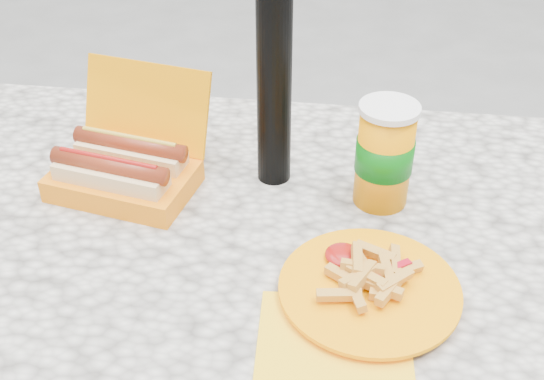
# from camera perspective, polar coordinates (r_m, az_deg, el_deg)

# --- Properties ---
(picnic_table) EXTENTS (1.20, 0.80, 0.75)m
(picnic_table) POSITION_cam_1_polar(r_m,az_deg,el_deg) (1.00, -1.04, -9.22)
(picnic_table) COLOR beige
(picnic_table) RESTS_ON ground
(hotdog_box) EXTENTS (0.23, 0.22, 0.16)m
(hotdog_box) POSITION_cam_1_polar(r_m,az_deg,el_deg) (1.03, -12.23, 1.86)
(hotdog_box) COLOR #FF9400
(hotdog_box) RESTS_ON picnic_table
(fries_plate) EXTENTS (0.24, 0.30, 0.04)m
(fries_plate) POSITION_cam_1_polar(r_m,az_deg,el_deg) (0.85, 7.88, -8.40)
(fries_plate) COLOR yellow
(fries_plate) RESTS_ON picnic_table
(soda_cup) EXTENTS (0.08, 0.08, 0.16)m
(soda_cup) POSITION_cam_1_polar(r_m,az_deg,el_deg) (0.97, 9.39, 2.94)
(soda_cup) COLOR #FF9000
(soda_cup) RESTS_ON picnic_table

